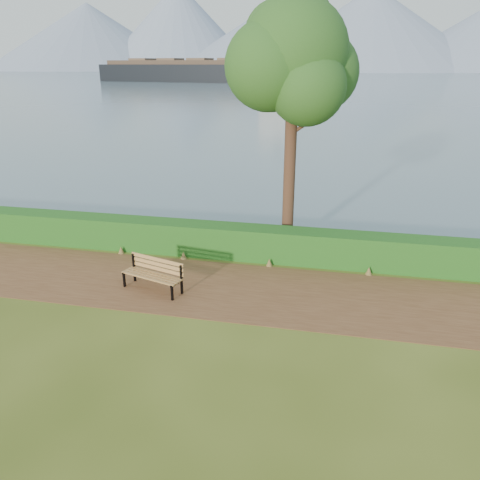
# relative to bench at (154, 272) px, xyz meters

# --- Properties ---
(ground) EXTENTS (140.00, 140.00, 0.00)m
(ground) POSITION_rel_bench_xyz_m (1.19, 0.10, -0.50)
(ground) COLOR #404F16
(ground) RESTS_ON ground
(path) EXTENTS (40.00, 3.40, 0.01)m
(path) POSITION_rel_bench_xyz_m (1.19, 0.40, -0.49)
(path) COLOR brown
(path) RESTS_ON ground
(hedge) EXTENTS (32.00, 0.85, 1.00)m
(hedge) POSITION_rel_bench_xyz_m (1.19, 2.70, 0.00)
(hedge) COLOR #154C15
(hedge) RESTS_ON ground
(water) EXTENTS (700.00, 510.00, 0.00)m
(water) POSITION_rel_bench_xyz_m (1.19, 260.10, -0.49)
(water) COLOR #3F5266
(water) RESTS_ON ground
(mountains) EXTENTS (585.00, 190.00, 70.00)m
(mountains) POSITION_rel_bench_xyz_m (-7.98, 406.15, 27.20)
(mountains) COLOR gray
(mountains) RESTS_ON ground
(bench) EXTENTS (1.79, 0.98, 0.86)m
(bench) POSITION_rel_bench_xyz_m (0.00, 0.00, 0.00)
(bench) COLOR black
(bench) RESTS_ON ground
(tree) EXTENTS (3.79, 3.38, 7.84)m
(tree) POSITION_rel_bench_xyz_m (3.13, 3.70, 5.33)
(tree) COLOR #3D2419
(tree) RESTS_ON ground
(cargo_ship) EXTENTS (76.01, 24.00, 22.80)m
(cargo_ship) POSITION_rel_bench_xyz_m (-36.14, 142.47, 2.90)
(cargo_ship) COLOR black
(cargo_ship) RESTS_ON ground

